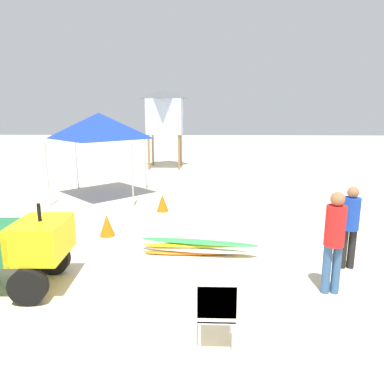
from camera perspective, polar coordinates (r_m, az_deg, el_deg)
ground at (r=6.12m, az=-13.26°, el=-16.94°), size 80.00×80.00×0.00m
stacked_plastic_chairs at (r=4.77m, az=3.86°, el=-17.37°), size 0.48×0.48×1.02m
surfboard_pile at (r=7.76m, az=0.75°, el=-8.64°), size 2.53×0.66×0.32m
lifeguard_near_left at (r=7.51m, az=23.63°, el=-4.38°), size 0.32×0.32×1.61m
lifeguard_near_center at (r=6.35m, az=21.49°, el=-6.47°), size 0.32×0.32×1.74m
popup_canopy at (r=12.96m, az=-14.41°, el=10.06°), size 2.74×2.74×2.92m
lifeguard_tower at (r=19.38m, az=-4.30°, el=12.47°), size 1.98×1.98×4.04m
traffic_cone_near at (r=11.00m, az=-4.68°, el=-1.71°), size 0.37×0.37×0.52m
traffic_cone_far at (r=9.07m, az=-13.24°, el=-5.14°), size 0.37×0.37×0.53m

